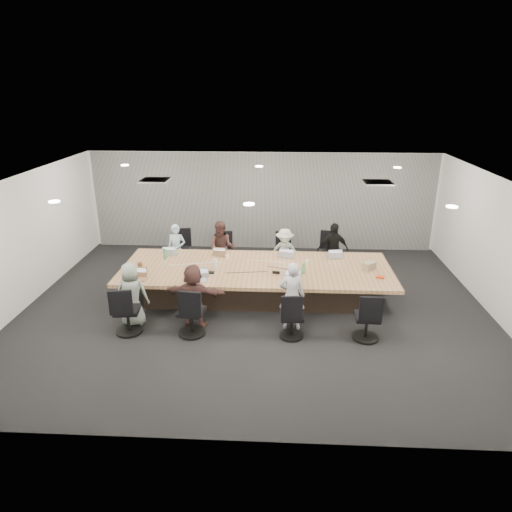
{
  "coord_description": "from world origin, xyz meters",
  "views": [
    {
      "loc": [
        0.49,
        -8.92,
        4.57
      ],
      "look_at": [
        0.0,
        0.4,
        1.05
      ],
      "focal_mm": 32.0,
      "sensor_mm": 36.0,
      "label": 1
    }
  ],
  "objects_px": {
    "snack_packet": "(380,277)",
    "laptop_2": "(285,255)",
    "laptop_1": "(219,254)",
    "person_2": "(285,252)",
    "chair_0": "(180,253)",
    "bottle_clear": "(215,264)",
    "laptop_0": "(172,253)",
    "laptop_4": "(139,279)",
    "chair_2": "(284,256)",
    "stapler": "(276,272)",
    "bottle_green_right": "(303,268)",
    "chair_1": "(224,255)",
    "bottle_green_left": "(165,254)",
    "chair_3": "(331,256)",
    "laptop_6": "(291,282)",
    "laptop_5": "(198,280)",
    "person_4": "(132,294)",
    "chair_6": "(292,320)",
    "laptop_3": "(335,256)",
    "canvas_bag": "(369,266)",
    "person_5": "(194,296)",
    "chair_5": "(191,315)",
    "chair_4": "(128,314)",
    "person_1": "(222,248)",
    "person_0": "(177,249)",
    "conference_table": "(256,281)",
    "person_6": "(292,296)",
    "mug_brown": "(140,265)",
    "chair_7": "(367,321)",
    "person_3": "(333,250)"
  },
  "relations": [
    {
      "from": "chair_5",
      "to": "bottle_green_right",
      "type": "relative_size",
      "value": 3.4
    },
    {
      "from": "person_6",
      "to": "chair_4",
      "type": "bearing_deg",
      "value": 8.86
    },
    {
      "from": "chair_6",
      "to": "stapler",
      "type": "distance_m",
      "value": 1.45
    },
    {
      "from": "laptop_0",
      "to": "snack_packet",
      "type": "bearing_deg",
      "value": 160.17
    },
    {
      "from": "laptop_3",
      "to": "snack_packet",
      "type": "height_order",
      "value": "snack_packet"
    },
    {
      "from": "chair_2",
      "to": "bottle_clear",
      "type": "relative_size",
      "value": 3.32
    },
    {
      "from": "snack_packet",
      "to": "laptop_2",
      "type": "bearing_deg",
      "value": 148.25
    },
    {
      "from": "laptop_0",
      "to": "chair_2",
      "type": "bearing_deg",
      "value": -166.96
    },
    {
      "from": "mug_brown",
      "to": "canvas_bag",
      "type": "distance_m",
      "value": 5.09
    },
    {
      "from": "laptop_4",
      "to": "bottle_green_right",
      "type": "xyz_separation_m",
      "value": [
        3.44,
        0.5,
        0.11
      ]
    },
    {
      "from": "laptop_4",
      "to": "laptop_6",
      "type": "relative_size",
      "value": 0.83
    },
    {
      "from": "bottle_clear",
      "to": "stapler",
      "type": "relative_size",
      "value": 1.44
    },
    {
      "from": "chair_4",
      "to": "person_1",
      "type": "distance_m",
      "value": 3.4
    },
    {
      "from": "bottle_clear",
      "to": "person_4",
      "type": "bearing_deg",
      "value": -140.92
    },
    {
      "from": "chair_2",
      "to": "person_0",
      "type": "xyz_separation_m",
      "value": [
        -2.74,
        -0.35,
        0.26
      ]
    },
    {
      "from": "chair_4",
      "to": "laptop_2",
      "type": "bearing_deg",
      "value": 32.49
    },
    {
      "from": "chair_0",
      "to": "bottle_clear",
      "type": "relative_size",
      "value": 3.7
    },
    {
      "from": "bottle_green_right",
      "to": "laptop_3",
      "type": "bearing_deg",
      "value": 53.86
    },
    {
      "from": "laptop_1",
      "to": "person_2",
      "type": "height_order",
      "value": "person_2"
    },
    {
      "from": "person_5",
      "to": "bottle_green_left",
      "type": "xyz_separation_m",
      "value": [
        -0.99,
        1.77,
        0.21
      ]
    },
    {
      "from": "chair_3",
      "to": "person_3",
      "type": "xyz_separation_m",
      "value": [
        0.0,
        -0.35,
        0.28
      ]
    },
    {
      "from": "chair_1",
      "to": "bottle_green_left",
      "type": "bearing_deg",
      "value": 42.99
    },
    {
      "from": "laptop_5",
      "to": "laptop_6",
      "type": "height_order",
      "value": "same"
    },
    {
      "from": "laptop_1",
      "to": "laptop_2",
      "type": "height_order",
      "value": "same"
    },
    {
      "from": "laptop_4",
      "to": "laptop_2",
      "type": "bearing_deg",
      "value": 32.34
    },
    {
      "from": "bottle_green_left",
      "to": "snack_packet",
      "type": "height_order",
      "value": "bottle_green_left"
    },
    {
      "from": "laptop_1",
      "to": "laptop_4",
      "type": "xyz_separation_m",
      "value": [
        -1.47,
        -1.6,
        0.0
      ]
    },
    {
      "from": "person_6",
      "to": "bottle_green_right",
      "type": "height_order",
      "value": "person_6"
    },
    {
      "from": "chair_2",
      "to": "stapler",
      "type": "bearing_deg",
      "value": 91.81
    },
    {
      "from": "chair_6",
      "to": "laptop_6",
      "type": "relative_size",
      "value": 2.1
    },
    {
      "from": "laptop_1",
      "to": "canvas_bag",
      "type": "bearing_deg",
      "value": 178.58
    },
    {
      "from": "chair_6",
      "to": "canvas_bag",
      "type": "distance_m",
      "value": 2.49
    },
    {
      "from": "bottle_green_right",
      "to": "person_4",
      "type": "bearing_deg",
      "value": -163.09
    },
    {
      "from": "person_2",
      "to": "chair_1",
      "type": "bearing_deg",
      "value": 169.69
    },
    {
      "from": "laptop_1",
      "to": "stapler",
      "type": "relative_size",
      "value": 1.97
    },
    {
      "from": "person_5",
      "to": "stapler",
      "type": "xyz_separation_m",
      "value": [
        1.62,
        1.01,
        0.11
      ]
    },
    {
      "from": "person_0",
      "to": "canvas_bag",
      "type": "bearing_deg",
      "value": -11.2
    },
    {
      "from": "snack_packet",
      "to": "chair_6",
      "type": "bearing_deg",
      "value": -146.27
    },
    {
      "from": "bottle_green_left",
      "to": "bottle_green_right",
      "type": "bearing_deg",
      "value": -12.73
    },
    {
      "from": "laptop_0",
      "to": "laptop_4",
      "type": "bearing_deg",
      "value": 73.69
    },
    {
      "from": "chair_7",
      "to": "snack_packet",
      "type": "distance_m",
      "value": 1.39
    },
    {
      "from": "laptop_1",
      "to": "bottle_clear",
      "type": "relative_size",
      "value": 1.37
    },
    {
      "from": "conference_table",
      "to": "person_6",
      "type": "distance_m",
      "value": 1.58
    },
    {
      "from": "laptop_6",
      "to": "bottle_green_left",
      "type": "relative_size",
      "value": 1.38
    },
    {
      "from": "laptop_1",
      "to": "laptop_2",
      "type": "bearing_deg",
      "value": -168.94
    },
    {
      "from": "person_0",
      "to": "laptop_5",
      "type": "distance_m",
      "value": 2.34
    },
    {
      "from": "person_2",
      "to": "bottle_clear",
      "type": "height_order",
      "value": "person_2"
    },
    {
      "from": "laptop_2",
      "to": "laptop_3",
      "type": "xyz_separation_m",
      "value": [
        1.2,
        0.0,
        0.0
      ]
    },
    {
      "from": "laptop_1",
      "to": "laptop_2",
      "type": "distance_m",
      "value": 1.58
    },
    {
      "from": "chair_3",
      "to": "laptop_6",
      "type": "height_order",
      "value": "chair_3"
    }
  ]
}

